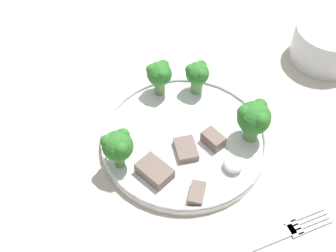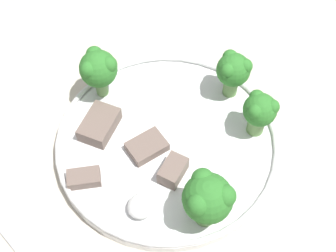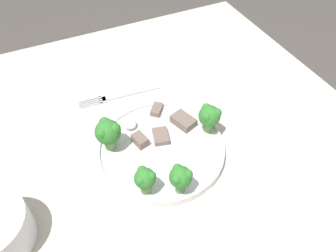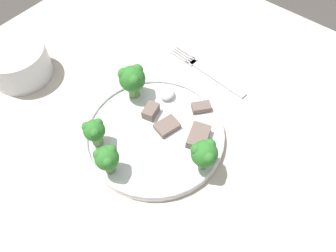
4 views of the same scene
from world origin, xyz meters
The scene contains 14 objects.
ground_plane centered at (0.00, 0.00, 0.00)m, with size 8.00×8.00×0.00m, color #4C4742.
table centered at (0.00, 0.00, 0.62)m, with size 1.10×0.95×0.72m.
dinner_plate centered at (0.06, -0.02, 0.73)m, with size 0.26×0.26×0.02m.
fork centered at (0.25, 0.00, 0.72)m, with size 0.03×0.20×0.00m.
cream_bowl centered at (0.00, 0.30, 0.75)m, with size 0.12×0.12×0.07m.
broccoli_floret_near_rim_left centered at (-0.05, -0.01, 0.77)m, with size 0.04×0.04×0.06m.
broccoli_floret_center_left centered at (0.06, -0.12, 0.77)m, with size 0.05×0.04×0.07m.
broccoli_floret_back_left centered at (-0.02, 0.05, 0.77)m, with size 0.04×0.04×0.06m.
broccoli_floret_front_left centered at (0.10, 0.08, 0.77)m, with size 0.05×0.05×0.07m.
meat_slice_front_slice centered at (0.08, 0.02, 0.74)m, with size 0.04×0.03×0.02m.
meat_slice_middle_slice centered at (0.15, -0.05, 0.74)m, with size 0.04×0.04×0.01m.
meat_slice_rear_slice centered at (0.08, -0.03, 0.73)m, with size 0.05×0.04×0.01m.
meat_slice_edge_slice centered at (0.10, -0.08, 0.74)m, with size 0.06×0.05×0.02m.
sauce_dollop centered at (0.14, 0.02, 0.74)m, with size 0.03×0.03×0.02m.
Camera 4 is at (-0.18, -0.24, 1.23)m, focal length 35.00 mm.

